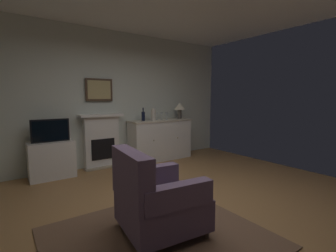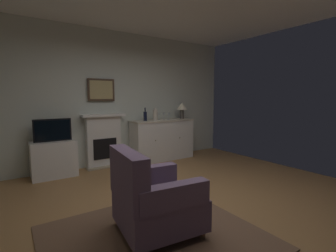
% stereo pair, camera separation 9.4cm
% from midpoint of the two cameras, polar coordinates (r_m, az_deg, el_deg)
% --- Properties ---
extents(ground_plane, '(5.83, 5.22, 0.10)m').
position_cam_midpoint_polar(ground_plane, '(3.39, 4.08, -19.17)').
color(ground_plane, '#9E7042').
rests_on(ground_plane, ground).
extents(wall_rear, '(5.83, 0.06, 2.82)m').
position_cam_midpoint_polar(wall_rear, '(5.31, -13.74, 6.29)').
color(wall_rear, silver).
rests_on(wall_rear, ground_plane).
extents(area_rug, '(2.08, 1.85, 0.02)m').
position_cam_midpoint_polar(area_rug, '(2.71, -3.37, -24.92)').
color(area_rug, brown).
rests_on(area_rug, ground_plane).
extents(fireplace_unit, '(0.87, 0.30, 1.10)m').
position_cam_midpoint_polar(fireplace_unit, '(5.16, -15.95, -3.38)').
color(fireplace_unit, white).
rests_on(fireplace_unit, ground_plane).
extents(framed_picture, '(0.55, 0.04, 0.45)m').
position_cam_midpoint_polar(framed_picture, '(5.13, -16.49, 8.21)').
color(framed_picture, '#473323').
extents(sideboard_cabinet, '(1.50, 0.49, 0.92)m').
position_cam_midpoint_polar(sideboard_cabinet, '(5.59, -2.29, -3.25)').
color(sideboard_cabinet, white).
rests_on(sideboard_cabinet, ground_plane).
extents(table_lamp, '(0.26, 0.26, 0.40)m').
position_cam_midpoint_polar(table_lamp, '(5.83, 2.30, 4.48)').
color(table_lamp, '#4C4742').
rests_on(table_lamp, sideboard_cabinet).
extents(wine_bottle, '(0.08, 0.08, 0.29)m').
position_cam_midpoint_polar(wine_bottle, '(5.31, -6.39, 2.36)').
color(wine_bottle, black).
rests_on(wine_bottle, sideboard_cabinet).
extents(wine_glass_left, '(0.07, 0.07, 0.16)m').
position_cam_midpoint_polar(wine_glass_left, '(5.52, -3.18, 2.71)').
color(wine_glass_left, silver).
rests_on(wine_glass_left, sideboard_cabinet).
extents(wine_glass_center, '(0.07, 0.07, 0.16)m').
position_cam_midpoint_polar(wine_glass_center, '(5.55, -2.00, 2.73)').
color(wine_glass_center, silver).
rests_on(wine_glass_center, sideboard_cabinet).
extents(wine_glass_right, '(0.07, 0.07, 0.16)m').
position_cam_midpoint_polar(wine_glass_right, '(5.57, -0.81, 2.75)').
color(wine_glass_right, silver).
rests_on(wine_glass_right, sideboard_cabinet).
extents(vase_decorative, '(0.11, 0.11, 0.28)m').
position_cam_midpoint_polar(vase_decorative, '(5.36, -4.01, 2.78)').
color(vase_decorative, beige).
rests_on(vase_decorative, sideboard_cabinet).
extents(tv_cabinet, '(0.75, 0.42, 0.66)m').
position_cam_midpoint_polar(tv_cabinet, '(4.83, -26.30, -7.17)').
color(tv_cabinet, white).
rests_on(tv_cabinet, ground_plane).
extents(tv_set, '(0.62, 0.07, 0.40)m').
position_cam_midpoint_polar(tv_set, '(4.71, -26.58, -0.96)').
color(tv_set, black).
rests_on(tv_set, tv_cabinet).
extents(armchair, '(0.89, 0.85, 0.92)m').
position_cam_midpoint_polar(armchair, '(2.60, -3.91, -17.01)').
color(armchair, '#604C66').
rests_on(armchair, ground_plane).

